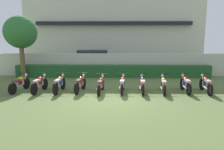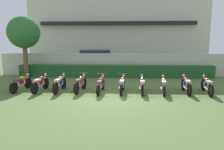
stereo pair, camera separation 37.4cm
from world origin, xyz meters
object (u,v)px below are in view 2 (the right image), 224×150
at_px(motorcycle_in_row_9, 207,85).
at_px(motorcycle_in_row_5, 122,84).
at_px(motorcycle_in_row_4, 100,84).
at_px(tree_near_inspector, 24,33).
at_px(motorcycle_in_row_8, 186,84).
at_px(motorcycle_in_row_6, 142,84).
at_px(parked_car, 97,60).
at_px(motorcycle_in_row_2, 60,83).
at_px(motorcycle_in_row_7, 163,85).
at_px(motorcycle_in_row_0, 21,83).
at_px(motorcycle_in_row_1, 40,83).
at_px(motorcycle_in_row_3, 80,83).

bearing_deg(motorcycle_in_row_9, motorcycle_in_row_5, 95.75).
bearing_deg(motorcycle_in_row_4, tree_near_inspector, 60.38).
bearing_deg(motorcycle_in_row_8, motorcycle_in_row_6, 95.80).
xyz_separation_m(parked_car, motorcycle_in_row_8, (5.73, -8.16, -0.48)).
height_order(motorcycle_in_row_2, motorcycle_in_row_6, motorcycle_in_row_2).
xyz_separation_m(tree_near_inspector, motorcycle_in_row_8, (10.40, -3.86, -2.81)).
bearing_deg(motorcycle_in_row_7, tree_near_inspector, 74.39).
xyz_separation_m(motorcycle_in_row_2, motorcycle_in_row_4, (2.21, -0.11, -0.02)).
bearing_deg(motorcycle_in_row_0, tree_near_inspector, 29.28).
distance_m(parked_car, motorcycle_in_row_2, 8.30).
bearing_deg(motorcycle_in_row_0, motorcycle_in_row_1, -87.08).
bearing_deg(motorcycle_in_row_4, motorcycle_in_row_1, 93.34).
height_order(parked_car, motorcycle_in_row_2, parked_car).
bearing_deg(tree_near_inspector, motorcycle_in_row_1, -56.23).
distance_m(motorcycle_in_row_1, motorcycle_in_row_6, 5.45).
relative_size(motorcycle_in_row_1, motorcycle_in_row_3, 1.01).
distance_m(motorcycle_in_row_7, motorcycle_in_row_9, 2.22).
xyz_separation_m(parked_car, motorcycle_in_row_5, (2.39, -8.24, -0.49)).
distance_m(motorcycle_in_row_5, motorcycle_in_row_7, 2.14).
relative_size(motorcycle_in_row_3, motorcycle_in_row_8, 0.99).
bearing_deg(motorcycle_in_row_0, motorcycle_in_row_5, -83.15).
bearing_deg(motorcycle_in_row_8, motorcycle_in_row_9, -92.51).
bearing_deg(parked_car, motorcycle_in_row_8, -61.76).
bearing_deg(motorcycle_in_row_8, motorcycle_in_row_2, 93.73).
height_order(parked_car, motorcycle_in_row_4, parked_car).
height_order(motorcycle_in_row_1, motorcycle_in_row_7, motorcycle_in_row_1).
bearing_deg(motorcycle_in_row_5, motorcycle_in_row_9, -85.11).
bearing_deg(motorcycle_in_row_5, motorcycle_in_row_0, 94.45).
bearing_deg(motorcycle_in_row_2, tree_near_inspector, 46.04).
distance_m(parked_car, motorcycle_in_row_8, 9.98).
height_order(motorcycle_in_row_3, motorcycle_in_row_4, motorcycle_in_row_3).
height_order(motorcycle_in_row_1, motorcycle_in_row_5, motorcycle_in_row_1).
xyz_separation_m(parked_car, motorcycle_in_row_4, (1.24, -8.34, -0.50)).
distance_m(tree_near_inspector, motorcycle_in_row_2, 6.08).
bearing_deg(motorcycle_in_row_2, parked_car, -3.98).
height_order(tree_near_inspector, motorcycle_in_row_7, tree_near_inspector).
height_order(motorcycle_in_row_0, motorcycle_in_row_7, motorcycle_in_row_0).
bearing_deg(motorcycle_in_row_4, motorcycle_in_row_7, -83.87).
xyz_separation_m(parked_car, tree_near_inspector, (-4.68, -4.29, 2.33)).
bearing_deg(motorcycle_in_row_5, parked_car, 21.33).
height_order(tree_near_inspector, motorcycle_in_row_4, tree_near_inspector).
xyz_separation_m(tree_near_inspector, motorcycle_in_row_1, (2.65, -3.96, -2.81)).
bearing_deg(motorcycle_in_row_8, motorcycle_in_row_0, 93.19).
relative_size(parked_car, motorcycle_in_row_1, 2.53).
distance_m(motorcycle_in_row_3, motorcycle_in_row_4, 1.12).
xyz_separation_m(motorcycle_in_row_2, motorcycle_in_row_8, (6.70, 0.07, -0.00)).
relative_size(motorcycle_in_row_4, motorcycle_in_row_5, 1.00).
height_order(parked_car, motorcycle_in_row_0, parked_car).
bearing_deg(motorcycle_in_row_3, motorcycle_in_row_7, -83.25).
height_order(motorcycle_in_row_3, motorcycle_in_row_8, same).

